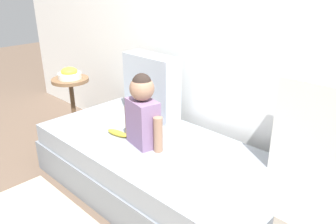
% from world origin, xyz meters
% --- Properties ---
extents(ground_plane, '(12.00, 12.00, 0.00)m').
position_xyz_m(ground_plane, '(0.00, 0.00, 0.00)').
color(ground_plane, brown).
extents(back_wall, '(5.48, 0.10, 2.40)m').
position_xyz_m(back_wall, '(0.00, 0.54, 1.20)').
color(back_wall, white).
rests_on(back_wall, ground).
extents(couch, '(2.28, 0.82, 0.37)m').
position_xyz_m(couch, '(0.00, 0.00, 0.18)').
color(couch, gray).
rests_on(couch, ground).
extents(throw_pillow_left, '(0.45, 0.16, 0.47)m').
position_xyz_m(throw_pillow_left, '(-0.63, 0.31, 0.61)').
color(throw_pillow_left, '#B2BCC6').
rests_on(throw_pillow_left, couch).
extents(throw_pillow_right, '(0.48, 0.16, 0.54)m').
position_xyz_m(throw_pillow_right, '(0.63, 0.31, 0.64)').
color(throw_pillow_right, silver).
rests_on(throw_pillow_right, couch).
extents(toddler, '(0.32, 0.18, 0.47)m').
position_xyz_m(toddler, '(-0.32, -0.06, 0.60)').
color(toddler, gray).
rests_on(toddler, couch).
extents(banana, '(0.18, 0.07, 0.04)m').
position_xyz_m(banana, '(-0.54, -0.10, 0.39)').
color(banana, yellow).
rests_on(banana, couch).
extents(side_table, '(0.32, 0.32, 0.52)m').
position_xyz_m(side_table, '(-1.50, 0.14, 0.39)').
color(side_table, brown).
rests_on(side_table, ground).
extents(fruit_bowl, '(0.20, 0.20, 0.10)m').
position_xyz_m(fruit_bowl, '(-1.50, 0.14, 0.56)').
color(fruit_bowl, silver).
rests_on(fruit_bowl, side_table).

